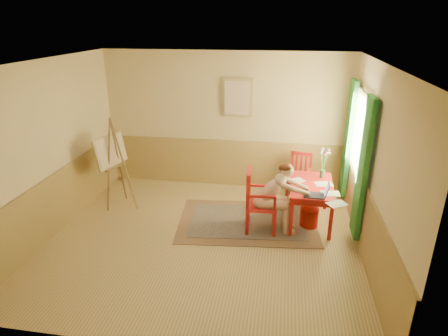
% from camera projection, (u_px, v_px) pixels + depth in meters
% --- Properties ---
extents(room, '(5.04, 4.54, 2.84)m').
position_uv_depth(room, '(202.00, 159.00, 5.69)').
color(room, tan).
rests_on(room, ground).
extents(wainscot, '(5.00, 4.50, 1.00)m').
position_uv_depth(wainscot, '(212.00, 191.00, 6.75)').
color(wainscot, tan).
rests_on(wainscot, room).
extents(window, '(0.12, 2.01, 2.20)m').
position_uv_depth(window, '(356.00, 147.00, 6.36)').
color(window, white).
rests_on(window, room).
extents(wall_portrait, '(0.60, 0.05, 0.76)m').
position_uv_depth(wall_portrait, '(237.00, 98.00, 7.49)').
color(wall_portrait, tan).
rests_on(wall_portrait, room).
extents(rug, '(2.55, 1.84, 0.02)m').
position_uv_depth(rug, '(247.00, 221.00, 6.72)').
color(rug, '#8C7251').
rests_on(rug, room).
extents(table, '(0.75, 1.22, 0.72)m').
position_uv_depth(table, '(311.00, 189.00, 6.50)').
color(table, red).
rests_on(table, room).
extents(chair_left, '(0.52, 0.50, 1.09)m').
position_uv_depth(chair_left, '(258.00, 201.00, 6.28)').
color(chair_left, red).
rests_on(chair_left, room).
extents(chair_back, '(0.48, 0.50, 0.93)m').
position_uv_depth(chair_back, '(299.00, 177.00, 7.42)').
color(chair_back, red).
rests_on(chair_back, room).
extents(figure, '(0.92, 0.40, 1.24)m').
position_uv_depth(figure, '(276.00, 195.00, 6.18)').
color(figure, '#D4AC8D').
rests_on(figure, room).
extents(laptop, '(0.40, 0.25, 0.24)m').
position_uv_depth(laptop, '(318.00, 193.00, 6.03)').
color(laptop, '#1E2338').
rests_on(laptop, table).
extents(papers, '(0.97, 1.15, 0.00)m').
position_uv_depth(papers, '(321.00, 190.00, 6.25)').
color(papers, white).
rests_on(papers, table).
extents(vase, '(0.21, 0.26, 0.53)m').
position_uv_depth(vase, '(323.00, 164.00, 6.69)').
color(vase, '#3F724C').
rests_on(vase, table).
extents(wastebasket, '(0.40, 0.40, 0.33)m').
position_uv_depth(wastebasket, '(309.00, 217.00, 6.53)').
color(wastebasket, red).
rests_on(wastebasket, room).
extents(easel, '(0.65, 0.77, 1.73)m').
position_uv_depth(easel, '(112.00, 155.00, 6.98)').
color(easel, olive).
rests_on(easel, room).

